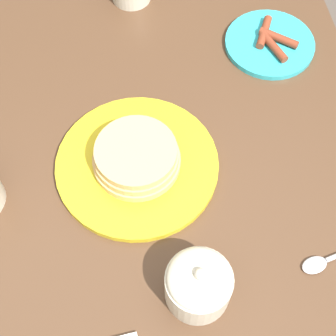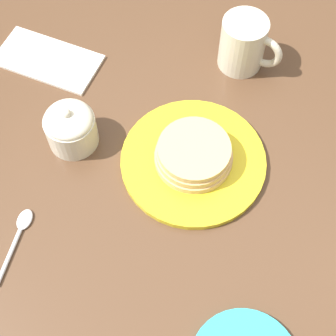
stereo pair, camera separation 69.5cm
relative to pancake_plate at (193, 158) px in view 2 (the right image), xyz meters
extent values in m
plane|color=#51473F|center=(-0.02, 0.06, -0.79)|extent=(8.00, 8.00, 0.00)
cube|color=#4C3321|center=(-0.02, 0.06, -0.03)|extent=(1.33, 0.89, 0.03)
cube|color=#4C3321|center=(-0.63, 0.44, -0.42)|extent=(0.07, 0.07, 0.75)
cylinder|color=gold|center=(0.00, 0.00, -0.01)|extent=(0.25, 0.25, 0.01)
cylinder|color=tan|center=(0.00, 0.00, 0.00)|extent=(0.13, 0.13, 0.01)
cylinder|color=tan|center=(0.00, 0.00, 0.01)|extent=(0.13, 0.13, 0.01)
cylinder|color=tan|center=(0.00, 0.00, 0.03)|extent=(0.12, 0.12, 0.01)
cylinder|color=beige|center=(-0.02, 0.24, 0.03)|extent=(0.08, 0.08, 0.10)
torus|color=beige|center=(0.02, 0.24, 0.03)|extent=(0.07, 0.01, 0.07)
cylinder|color=brown|center=(-0.02, 0.24, 0.08)|extent=(0.07, 0.07, 0.00)
cylinder|color=beige|center=(-0.20, -0.06, 0.01)|extent=(0.09, 0.09, 0.06)
ellipsoid|color=beige|center=(-0.20, -0.06, 0.05)|extent=(0.08, 0.08, 0.03)
sphere|color=beige|center=(-0.20, -0.06, 0.06)|extent=(0.02, 0.02, 0.02)
cube|color=silver|center=(-0.35, 0.07, -0.01)|extent=(0.21, 0.12, 0.01)
cylinder|color=silver|center=(-0.18, -0.29, -0.01)|extent=(0.03, 0.09, 0.01)
ellipsoid|color=silver|center=(-0.19, -0.22, -0.01)|extent=(0.03, 0.04, 0.01)
camera|label=1|loc=(-0.39, 0.01, 0.66)|focal=55.00mm
camera|label=2|loc=(0.16, -0.40, 0.75)|focal=55.00mm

